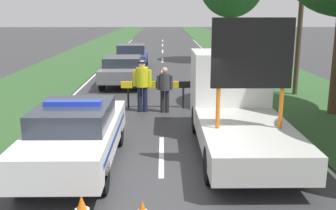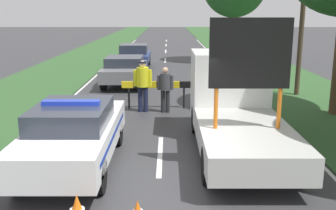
# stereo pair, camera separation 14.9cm
# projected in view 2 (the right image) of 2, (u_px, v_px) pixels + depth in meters

# --- Properties ---
(ground_plane) EXTENTS (160.00, 160.00, 0.00)m
(ground_plane) POSITION_uv_depth(u_px,v_px,m) (159.00, 186.00, 7.97)
(ground_plane) COLOR #333335
(lane_markings) EXTENTS (7.60, 54.14, 0.01)m
(lane_markings) POSITION_uv_depth(u_px,v_px,m) (166.00, 74.00, 22.23)
(lane_markings) COLOR silver
(lane_markings) RESTS_ON ground
(grass_verge_left) EXTENTS (4.59, 120.00, 0.03)m
(grass_verge_left) POSITION_uv_depth(u_px,v_px,m) (78.00, 62.00, 27.43)
(grass_verge_left) COLOR #2D5128
(grass_verge_left) RESTS_ON ground
(grass_verge_right) EXTENTS (4.59, 120.00, 0.03)m
(grass_verge_right) POSITION_uv_depth(u_px,v_px,m) (254.00, 62.00, 27.39)
(grass_verge_right) COLOR #2D5128
(grass_verge_right) RESTS_ON ground
(police_car) EXTENTS (1.79, 4.66, 1.56)m
(police_car) POSITION_uv_depth(u_px,v_px,m) (75.00, 133.00, 8.89)
(police_car) COLOR white
(police_car) RESTS_ON ground
(work_truck) EXTENTS (2.05, 5.56, 3.34)m
(work_truck) POSITION_uv_depth(u_px,v_px,m) (235.00, 103.00, 10.26)
(work_truck) COLOR white
(work_truck) RESTS_ON ground
(road_barrier) EXTENTS (2.50, 0.08, 0.99)m
(road_barrier) POSITION_uv_depth(u_px,v_px,m) (157.00, 86.00, 14.18)
(road_barrier) COLOR black
(road_barrier) RESTS_ON ground
(police_officer) EXTENTS (0.65, 0.41, 1.80)m
(police_officer) POSITION_uv_depth(u_px,v_px,m) (144.00, 82.00, 13.64)
(police_officer) COLOR #191E38
(police_officer) RESTS_ON ground
(pedestrian_civilian) EXTENTS (0.57, 0.36, 1.59)m
(pedestrian_civilian) POSITION_uv_depth(u_px,v_px,m) (166.00, 86.00, 13.58)
(pedestrian_civilian) COLOR #232326
(pedestrian_civilian) RESTS_ON ground
(queued_car_suv_grey) EXTENTS (1.89, 4.20, 1.37)m
(queued_car_suv_grey) POSITION_uv_depth(u_px,v_px,m) (126.00, 70.00, 18.70)
(queued_car_suv_grey) COLOR slate
(queued_car_suv_grey) RESTS_ON ground
(queued_car_hatch_blue) EXTENTS (1.87, 4.01, 1.46)m
(queued_car_hatch_blue) POSITION_uv_depth(u_px,v_px,m) (135.00, 56.00, 24.39)
(queued_car_hatch_blue) COLOR navy
(queued_car_hatch_blue) RESTS_ON ground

